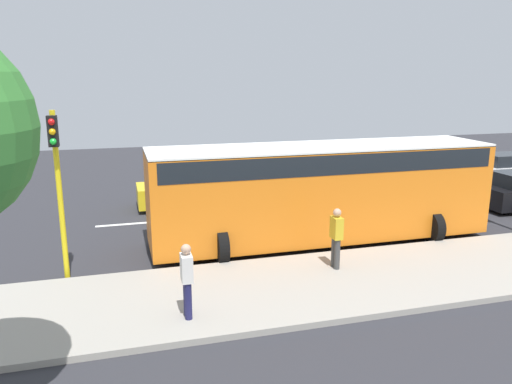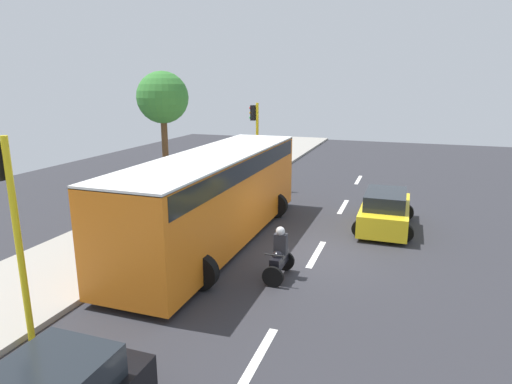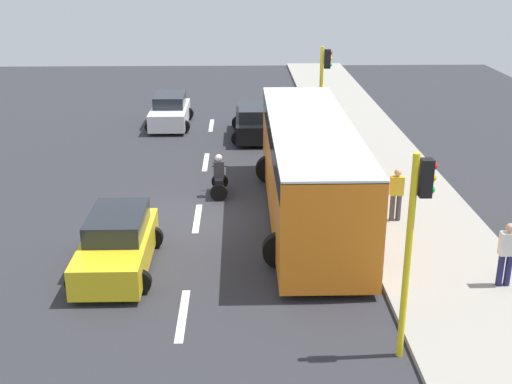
% 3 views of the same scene
% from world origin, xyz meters
% --- Properties ---
extents(ground_plane, '(40.00, 60.00, 0.10)m').
position_xyz_m(ground_plane, '(0.00, 0.00, -0.05)').
color(ground_plane, '#2D2D33').
extents(sidewalk, '(4.00, 60.00, 0.15)m').
position_xyz_m(sidewalk, '(7.00, 0.00, 0.07)').
color(sidewalk, '#9E998E').
rests_on(sidewalk, ground).
extents(lane_stripe_north, '(0.20, 2.40, 0.01)m').
position_xyz_m(lane_stripe_north, '(0.00, -6.00, 0.01)').
color(lane_stripe_north, white).
rests_on(lane_stripe_north, ground).
extents(lane_stripe_mid, '(0.20, 2.40, 0.01)m').
position_xyz_m(lane_stripe_mid, '(0.00, 0.00, 0.01)').
color(lane_stripe_mid, white).
rests_on(lane_stripe_mid, ground).
extents(lane_stripe_south, '(0.20, 2.40, 0.01)m').
position_xyz_m(lane_stripe_south, '(0.00, 6.00, 0.01)').
color(lane_stripe_south, white).
rests_on(lane_stripe_south, ground).
extents(lane_stripe_far_south, '(0.20, 2.40, 0.01)m').
position_xyz_m(lane_stripe_far_south, '(0.00, 12.00, 0.01)').
color(lane_stripe_far_south, white).
rests_on(lane_stripe_far_south, ground).
extents(car_yellow_cab, '(2.16, 4.11, 1.52)m').
position_xyz_m(car_yellow_cab, '(-1.93, -3.47, 0.71)').
color(car_yellow_cab, yellow).
rests_on(car_yellow_cab, ground).
extents(car_black, '(2.17, 4.24, 1.52)m').
position_xyz_m(car_black, '(2.10, 9.77, 0.71)').
color(car_black, black).
rests_on(car_black, ground).
extents(car_white, '(2.13, 3.98, 1.52)m').
position_xyz_m(car_white, '(-2.01, 11.98, 0.71)').
color(car_white, white).
rests_on(car_white, ground).
extents(city_bus, '(3.20, 11.00, 3.16)m').
position_xyz_m(city_bus, '(3.57, -0.00, 1.85)').
color(city_bus, orange).
rests_on(city_bus, ground).
extents(motorcycle, '(0.60, 1.30, 1.53)m').
position_xyz_m(motorcycle, '(0.66, 2.12, 0.64)').
color(motorcycle, black).
rests_on(motorcycle, ground).
extents(pedestrian_near_signal, '(0.40, 0.24, 1.69)m').
position_xyz_m(pedestrian_near_signal, '(8.01, -4.98, 1.06)').
color(pedestrian_near_signal, '#1E1E4C').
rests_on(pedestrian_near_signal, sidewalk).
extents(pedestrian_by_tree, '(0.40, 0.24, 1.69)m').
position_xyz_m(pedestrian_by_tree, '(6.24, -0.65, 1.06)').
color(pedestrian_by_tree, '#3F3F3F').
rests_on(pedestrian_by_tree, sidewalk).
extents(traffic_light_corner, '(0.49, 0.24, 4.50)m').
position_xyz_m(traffic_light_corner, '(4.85, -7.76, 2.93)').
color(traffic_light_corner, yellow).
rests_on(traffic_light_corner, ground).
extents(traffic_light_midblock, '(0.49, 0.24, 4.50)m').
position_xyz_m(traffic_light_midblock, '(4.85, 7.07, 2.93)').
color(traffic_light_midblock, yellow).
rests_on(traffic_light_midblock, ground).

